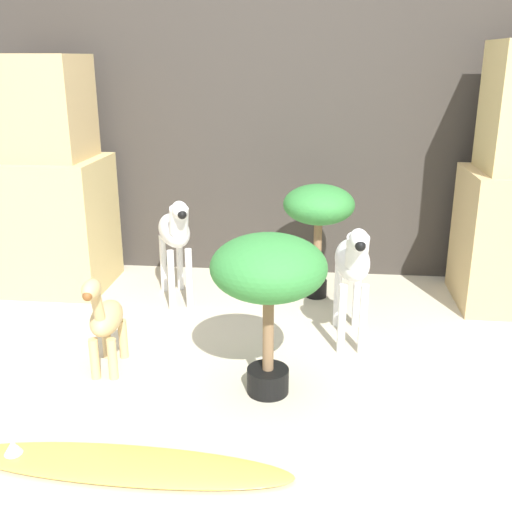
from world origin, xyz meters
The scene contains 9 objects.
ground_plane centered at (0.00, 0.00, 0.00)m, with size 14.00×14.00×0.00m, color beige.
wall_back centered at (0.00, 1.70, 1.10)m, with size 6.40×0.08×2.20m.
rock_pillar_left centered at (-1.34, 1.28, 0.59)m, with size 0.67×0.54×1.32m.
zebra_right centered at (0.39, 0.69, 0.40)m, with size 0.18×0.52×0.61m.
zebra_left centered at (-0.54, 1.10, 0.40)m, with size 0.31×0.52×0.61m.
giraffe_figurine centered at (-0.66, 0.30, 0.24)m, with size 0.15×0.39×0.48m.
potted_palm_front centered at (0.23, 1.26, 0.51)m, with size 0.39×0.39×0.64m.
potted_palm_back centered at (0.04, 0.20, 0.51)m, with size 0.45×0.45×0.66m.
surfboard centered at (-0.39, -0.33, 0.02)m, with size 1.12×0.22×0.08m.
Camera 1 is at (0.22, -1.94, 1.30)m, focal length 42.00 mm.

